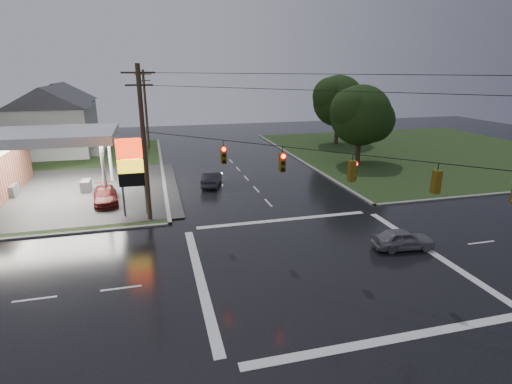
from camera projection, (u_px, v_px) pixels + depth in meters
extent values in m
plane|color=black|center=(322.00, 263.00, 22.89)|extent=(120.00, 120.00, 0.00)
cube|color=black|center=(424.00, 152.00, 53.15)|extent=(36.00, 36.00, 0.08)
cube|color=#2D2D2D|center=(25.00, 195.00, 34.69)|extent=(26.00, 18.00, 0.02)
cylinder|color=silver|center=(104.00, 172.00, 32.88)|extent=(0.30, 0.30, 5.00)
cylinder|color=silver|center=(110.00, 157.00, 38.43)|extent=(0.30, 0.30, 5.00)
cube|color=silver|center=(41.00, 136.00, 33.65)|extent=(12.00, 8.00, 0.80)
cube|color=white|center=(42.00, 141.00, 33.77)|extent=(11.40, 7.40, 0.04)
cube|color=#59595E|center=(12.00, 191.00, 34.31)|extent=(0.80, 1.60, 1.10)
cube|color=#59595E|center=(86.00, 186.00, 35.75)|extent=(0.80, 1.60, 1.10)
cylinder|color=#59595E|center=(122.00, 179.00, 28.98)|extent=(0.16, 0.16, 6.00)
cylinder|color=#59595E|center=(144.00, 177.00, 29.37)|extent=(0.16, 0.16, 6.00)
cube|color=red|center=(130.00, 148.00, 28.52)|extent=(2.00, 0.35, 1.40)
cube|color=yellow|center=(132.00, 166.00, 28.91)|extent=(2.00, 0.35, 1.00)
cube|color=black|center=(133.00, 179.00, 29.21)|extent=(2.00, 0.35, 1.00)
cylinder|color=#382619|center=(144.00, 146.00, 27.75)|extent=(0.32, 0.32, 11.00)
cube|color=#382619|center=(138.00, 73.00, 26.29)|extent=(2.20, 0.12, 0.12)
cube|color=#382619|center=(139.00, 85.00, 26.53)|extent=(1.80, 0.12, 0.12)
cylinder|color=#382619|center=(146.00, 110.00, 54.16)|extent=(0.32, 0.32, 10.50)
cube|color=#382619|center=(143.00, 74.00, 52.77)|extent=(2.20, 0.12, 0.12)
cube|color=#382619|center=(144.00, 80.00, 53.01)|extent=(1.80, 0.12, 0.12)
cube|color=#59470C|center=(223.00, 155.00, 24.47)|extent=(0.34, 0.34, 1.10)
cylinder|color=#FF0C07|center=(224.00, 149.00, 24.17)|extent=(0.22, 0.08, 0.22)
cube|color=#59470C|center=(282.00, 162.00, 22.52)|extent=(0.34, 0.34, 1.10)
cylinder|color=#FF0C07|center=(283.00, 156.00, 22.22)|extent=(0.22, 0.08, 0.22)
cube|color=#59470C|center=(352.00, 171.00, 20.57)|extent=(0.34, 0.34, 1.10)
cylinder|color=#FF0C07|center=(356.00, 164.00, 20.51)|extent=(0.08, 0.22, 0.22)
cube|color=#59470C|center=(436.00, 182.00, 18.62)|extent=(0.34, 0.34, 1.10)
cylinder|color=#FF0C07|center=(434.00, 173.00, 18.70)|extent=(0.22, 0.08, 0.22)
cube|color=silver|center=(53.00, 132.00, 50.22)|extent=(9.00, 8.00, 6.00)
cube|color=gray|center=(100.00, 150.00, 52.26)|extent=(1.60, 4.80, 0.80)
cube|color=silver|center=(63.00, 120.00, 61.06)|extent=(9.00, 8.00, 6.00)
cube|color=gray|center=(102.00, 136.00, 63.11)|extent=(1.60, 4.80, 0.80)
cylinder|color=black|center=(359.00, 142.00, 45.83)|extent=(0.56, 0.56, 5.04)
sphere|color=black|center=(361.00, 115.00, 44.92)|extent=(6.80, 6.80, 6.80)
sphere|color=black|center=(372.00, 120.00, 45.79)|extent=(5.10, 5.10, 5.10)
sphere|color=black|center=(352.00, 110.00, 44.01)|extent=(4.76, 4.76, 4.76)
cylinder|color=black|center=(337.00, 125.00, 57.56)|extent=(0.56, 0.56, 5.60)
sphere|color=black|center=(338.00, 101.00, 56.54)|extent=(7.20, 7.20, 7.20)
sphere|color=black|center=(349.00, 106.00, 57.46)|extent=(5.40, 5.40, 5.40)
sphere|color=black|center=(330.00, 96.00, 55.59)|extent=(5.04, 5.04, 5.04)
imported|color=black|center=(212.00, 179.00, 37.71)|extent=(2.59, 4.40, 1.37)
imported|color=slate|center=(403.00, 239.00, 24.52)|extent=(3.89, 1.94, 1.27)
imported|color=maroon|center=(105.00, 196.00, 32.71)|extent=(2.40, 4.78, 1.33)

